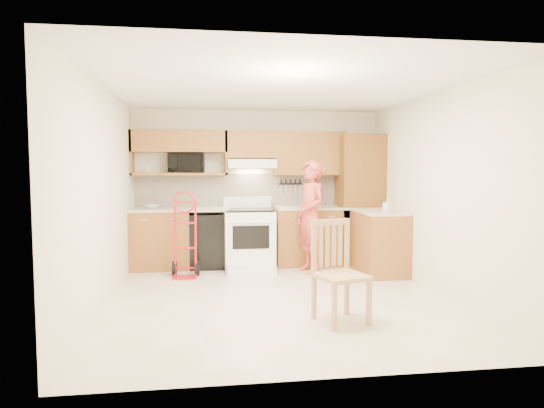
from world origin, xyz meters
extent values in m
cube|color=beige|center=(0.00, 0.00, -0.01)|extent=(4.00, 4.50, 0.02)
cube|color=white|center=(0.00, 0.00, 2.51)|extent=(4.00, 4.50, 0.02)
cube|color=beige|center=(0.00, 2.26, 1.25)|extent=(4.00, 0.02, 2.50)
cube|color=beige|center=(0.00, -2.26, 1.25)|extent=(4.00, 0.02, 2.50)
cube|color=beige|center=(-2.01, 0.00, 1.25)|extent=(0.02, 4.50, 2.50)
cube|color=beige|center=(2.01, 0.00, 1.25)|extent=(0.02, 4.50, 2.50)
cube|color=beige|center=(0.00, 2.23, 1.20)|extent=(3.92, 0.03, 0.55)
cube|color=#9B6121|center=(-1.55, 1.95, 0.45)|extent=(0.90, 0.60, 0.90)
cube|color=black|center=(-0.80, 1.95, 0.42)|extent=(0.60, 0.60, 0.85)
cube|color=#9B6121|center=(0.83, 1.95, 0.45)|extent=(1.14, 0.60, 0.90)
cube|color=beige|center=(-1.25, 1.95, 0.92)|extent=(1.50, 0.63, 0.04)
cube|color=beige|center=(0.83, 1.95, 0.92)|extent=(1.14, 0.63, 0.04)
cube|color=#9B6121|center=(1.70, 1.15, 0.45)|extent=(0.60, 1.00, 0.90)
cube|color=beige|center=(1.70, 1.15, 0.92)|extent=(0.63, 1.00, 0.04)
cube|color=brown|center=(1.65, 1.95, 1.05)|extent=(0.70, 0.60, 2.10)
cube|color=#9B6121|center=(-1.25, 2.08, 1.98)|extent=(1.50, 0.33, 0.34)
cube|color=#9B6121|center=(-1.25, 2.08, 1.47)|extent=(1.50, 0.33, 0.04)
cube|color=#9B6121|center=(-0.12, 2.08, 1.94)|extent=(0.76, 0.33, 0.44)
cube|color=#9B6121|center=(0.83, 2.08, 1.80)|extent=(1.14, 0.33, 0.70)
cube|color=white|center=(-0.12, 2.02, 1.63)|extent=(0.76, 0.46, 0.14)
imported|color=black|center=(-1.14, 2.08, 1.64)|extent=(0.57, 0.40, 0.31)
imported|color=#C5443A|center=(0.70, 1.35, 0.84)|extent=(0.57, 0.71, 1.68)
imported|color=white|center=(1.70, 0.86, 1.04)|extent=(0.11, 0.12, 0.20)
imported|color=white|center=(-1.67, 1.95, 0.97)|extent=(0.26, 0.26, 0.05)
camera|label=1|loc=(-0.85, -5.62, 1.57)|focal=31.69mm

